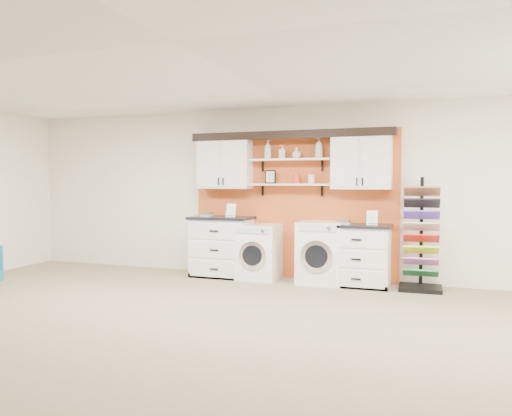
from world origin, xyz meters
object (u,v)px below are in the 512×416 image
at_px(base_cabinet_left, 222,247).
at_px(base_cabinet_right, 359,255).
at_px(sample_rack, 421,254).
at_px(washer, 259,252).
at_px(dryer, 321,252).

distance_m(base_cabinet_left, base_cabinet_right, 2.26).
bearing_deg(sample_rack, base_cabinet_right, 179.40).
bearing_deg(washer, dryer, 0.00).
xyz_separation_m(dryer, sample_rack, (1.47, 0.01, 0.05)).
height_order(base_cabinet_left, dryer, base_cabinet_left).
bearing_deg(base_cabinet_left, sample_rack, 0.14).
bearing_deg(base_cabinet_left, dryer, -0.11).
distance_m(base_cabinet_right, sample_rack, 0.89).
relative_size(dryer, sample_rack, 0.58).
height_order(base_cabinet_right, dryer, dryer).
relative_size(base_cabinet_left, base_cabinet_right, 1.07).
bearing_deg(washer, base_cabinet_right, 0.12).
bearing_deg(washer, sample_rack, 0.26).
relative_size(base_cabinet_left, washer, 1.16).
xyz_separation_m(base_cabinet_left, washer, (0.67, -0.00, -0.06)).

